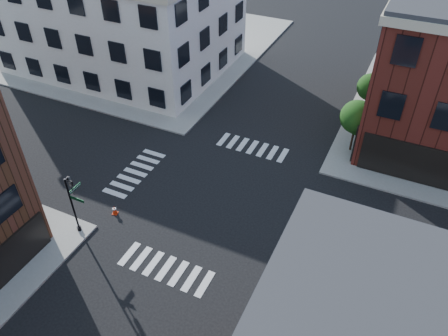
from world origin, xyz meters
TOP-DOWN VIEW (x-y plane):
  - ground at (0.00, 0.00)m, footprint 120.00×120.00m
  - sidewalk_nw at (-21.00, 21.00)m, footprint 30.00×30.00m
  - building_nw at (-19.00, 16.00)m, footprint 22.00×16.00m
  - tree_near at (7.56, 9.98)m, footprint 2.69×2.69m
  - tree_far at (7.56, 15.98)m, footprint 2.43×2.43m
  - signal_pole at (-6.72, -6.68)m, footprint 1.29×1.24m
  - box_truck at (13.59, -5.00)m, footprint 9.28×2.95m
  - traffic_cone at (-5.70, -4.40)m, footprint 0.45×0.45m

SIDE VIEW (x-z plane):
  - ground at x=0.00m, z-range 0.00..0.00m
  - sidewalk_nw at x=-21.00m, z-range 0.00..0.15m
  - traffic_cone at x=-5.70m, z-range -0.01..0.67m
  - box_truck at x=13.59m, z-range 0.08..4.26m
  - signal_pole at x=-6.72m, z-range 0.56..5.16m
  - tree_far at x=7.56m, z-range 0.84..4.91m
  - tree_near at x=7.56m, z-range 0.91..5.41m
  - building_nw at x=-19.00m, z-range 0.00..11.00m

